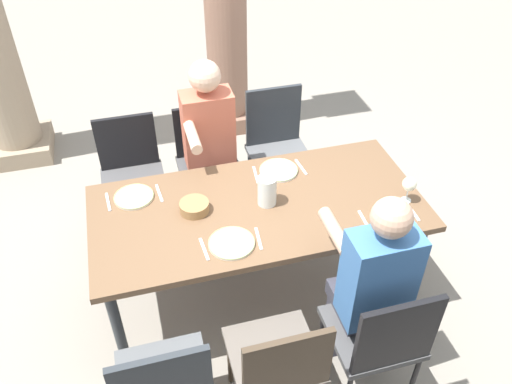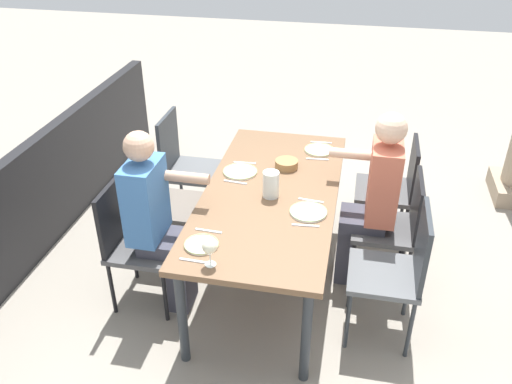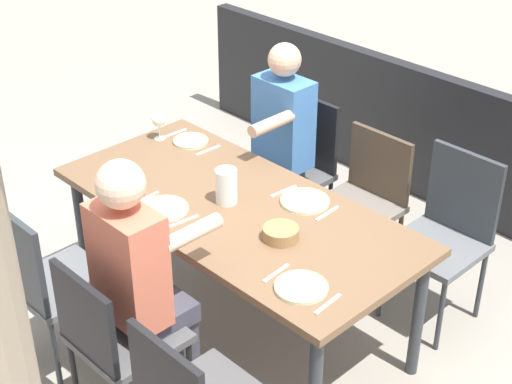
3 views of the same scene
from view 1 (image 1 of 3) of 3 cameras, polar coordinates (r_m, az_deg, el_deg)
ground_plane at (r=3.59m, az=0.19°, el=-10.61°), size 16.00×16.00×0.00m
dining_table at (r=3.09m, az=0.21°, el=-2.43°), size 1.94×0.91×0.75m
chair_west_north at (r=3.81m, az=-13.41°, el=2.31°), size 0.44×0.44×0.88m
chair_mid_north at (r=3.84m, az=-5.30°, el=3.72°), size 0.44×0.44×0.88m
chair_mid_south at (r=2.66m, az=2.47°, el=-18.04°), size 0.44×0.44×0.86m
chair_east_north at (r=3.93m, az=2.34°, el=5.32°), size 0.44×0.44×0.95m
chair_east_south at (r=2.80m, az=13.41°, el=-15.09°), size 0.44×0.44×0.91m
diner_woman_green at (r=2.76m, az=12.17°, el=-9.91°), size 0.35×0.49×1.31m
diner_man_white at (r=3.58m, az=-4.96°, el=4.65°), size 0.35×0.49×1.34m
plate_0 at (r=3.18m, az=-13.18°, el=-0.51°), size 0.24×0.24×0.02m
fork_0 at (r=3.19m, az=-15.82°, el=-1.04°), size 0.03×0.17×0.01m
spoon_0 at (r=3.18m, az=-10.50°, el=-0.13°), size 0.03×0.17×0.01m
plate_1 at (r=2.81m, az=-2.68°, el=-5.57°), size 0.25×0.25×0.02m
fork_1 at (r=2.80m, az=-5.68°, el=-6.21°), size 0.03×0.17×0.01m
spoon_1 at (r=2.84m, az=0.28°, el=-5.09°), size 0.03×0.17×0.01m
plate_2 at (r=3.31m, az=2.48°, el=2.40°), size 0.24×0.24×0.02m
fork_2 at (r=3.27m, az=-0.03°, el=1.90°), size 0.03×0.17×0.01m
spoon_2 at (r=3.35m, az=4.93°, el=2.73°), size 0.03×0.17×0.01m
plate_3 at (r=3.07m, az=14.27°, el=-2.46°), size 0.21×0.21×0.02m
wine_glass_3 at (r=3.13m, az=16.37°, el=0.79°), size 0.08×0.08×0.17m
fork_3 at (r=3.01m, az=11.73°, el=-3.07°), size 0.02×0.17×0.01m
spoon_3 at (r=3.14m, az=16.68°, el=-2.02°), size 0.02×0.17×0.01m
water_pitcher at (r=3.02m, az=1.22°, el=0.00°), size 0.11×0.11×0.18m
bread_basket at (r=3.02m, az=-6.73°, el=-1.62°), size 0.17×0.17×0.06m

